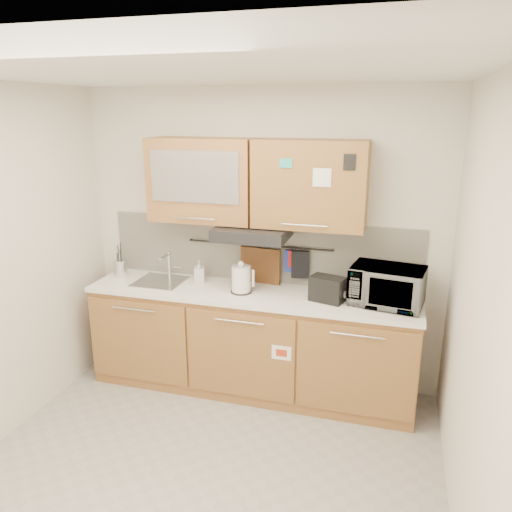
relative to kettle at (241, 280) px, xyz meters
The scene contains 20 objects.
floor 1.55m from the kettle, 86.62° to the right, with size 3.20×3.20×0.00m, color #9E9993.
ceiling 1.95m from the kettle, 86.62° to the right, with size 3.20×3.20×0.00m, color white.
wall_back 0.45m from the kettle, 78.98° to the left, with size 3.20×3.20×0.00m, color silver.
wall_right 2.04m from the kettle, 34.60° to the right, with size 3.00×3.00×0.00m, color silver.
base_cabinet 0.63m from the kettle, 31.51° to the left, with size 2.80×0.64×0.88m.
countertop 0.15m from the kettle, 30.03° to the left, with size 2.82×0.62×0.04m, color white.
backsplash 0.38m from the kettle, 78.60° to the left, with size 2.80×0.02×0.56m, color silver.
upper_cabinets 0.82m from the kettle, 69.87° to the left, with size 1.82×0.37×0.70m.
range_hood 0.41m from the kettle, 55.60° to the left, with size 0.60×0.46×0.10m, color black.
sink 0.79m from the kettle, behind, with size 0.42×0.40×0.26m.
utensil_rail 0.38m from the kettle, 77.20° to the left, with size 0.02×0.02×1.30m, color black.
utensil_crock 1.21m from the kettle, behind, with size 0.14×0.14×0.31m.
kettle is the anchor object (origin of this frame).
toaster 0.72m from the kettle, ahead, with size 0.30×0.23×0.20m.
microwave 1.18m from the kettle, ahead, with size 0.55×0.38×0.31m, color #999999.
soap_bottle 0.47m from the kettle, 160.60° to the left, with size 0.09×0.09×0.20m, color #999999.
cutting_board 0.30m from the kettle, 73.19° to the left, with size 0.37×0.03×0.45m, color brown.
oven_mitt 0.48m from the kettle, 38.03° to the left, with size 0.11×0.03×0.19m, color #213098.
dark_pouch 0.53m from the kettle, 32.65° to the left, with size 0.15×0.04×0.24m, color black.
pot_holder 0.51m from the kettle, 35.57° to the left, with size 0.12×0.02×0.15m, color #B31817.
Camera 1 is at (1.15, -2.62, 2.39)m, focal length 35.00 mm.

